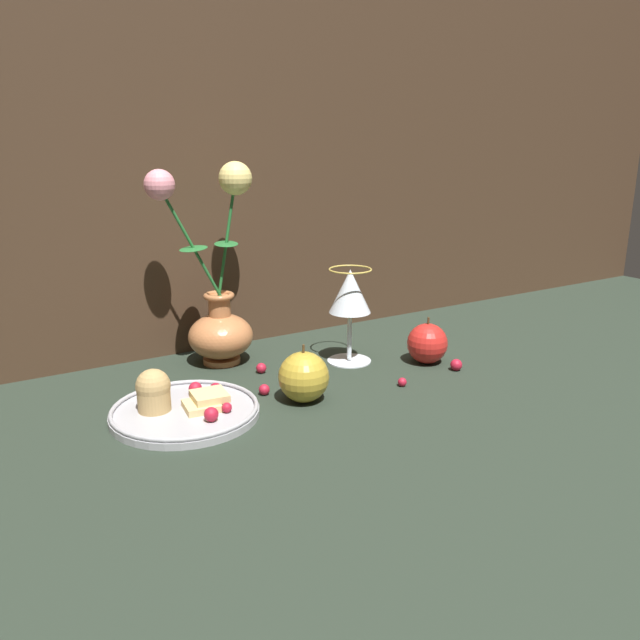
{
  "coord_description": "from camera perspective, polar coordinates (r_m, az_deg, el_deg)",
  "views": [
    {
      "loc": [
        -0.48,
        -0.82,
        0.37
      ],
      "look_at": [
        0.02,
        -0.01,
        0.1
      ],
      "focal_mm": 35.0,
      "sensor_mm": 36.0,
      "label": 1
    }
  ],
  "objects": [
    {
      "name": "berry_near_plate",
      "position": [
        1.05,
        -5.4,
        -4.4
      ],
      "size": [
        0.02,
        0.02,
        0.02
      ],
      "primitive_type": "sphere",
      "color": "#AD192D",
      "rests_on": "ground_plane"
    },
    {
      "name": "berry_far_right",
      "position": [
        1.03,
        -1.63,
        -4.65
      ],
      "size": [
        0.02,
        0.02,
        0.02
      ],
      "primitive_type": "sphere",
      "color": "#AD192D",
      "rests_on": "ground_plane"
    },
    {
      "name": "berry_by_glass_stem",
      "position": [
        1.0,
        7.53,
        -5.65
      ],
      "size": [
        0.01,
        0.01,
        0.01
      ],
      "primitive_type": "sphere",
      "color": "#AD192D",
      "rests_on": "ground_plane"
    },
    {
      "name": "wine_glass",
      "position": [
        1.07,
        2.76,
        2.25
      ],
      "size": [
        0.08,
        0.08,
        0.17
      ],
      "color": "silver",
      "rests_on": "ground_plane"
    },
    {
      "name": "plate_with_pastries",
      "position": [
        0.9,
        -12.62,
        -7.7
      ],
      "size": [
        0.21,
        0.21,
        0.07
      ],
      "color": "#A3A3A8",
      "rests_on": "ground_plane"
    },
    {
      "name": "apple_beside_vase",
      "position": [
        1.1,
        9.78,
        -2.12
      ],
      "size": [
        0.07,
        0.07,
        0.08
      ],
      "color": "red",
      "rests_on": "ground_plane"
    },
    {
      "name": "ground_plane",
      "position": [
        1.02,
        -0.99,
        -5.5
      ],
      "size": [
        2.4,
        2.4,
        0.0
      ],
      "primitive_type": "plane",
      "color": "#232D23",
      "rests_on": "ground"
    },
    {
      "name": "wall_back",
      "position": [
        1.2,
        -8.18,
        26.78
      ],
      "size": [
        2.4,
        0.04,
        1.2
      ],
      "primitive_type": "cube",
      "color": "#422D1E",
      "rests_on": "ground_plane"
    },
    {
      "name": "vase",
      "position": [
        1.07,
        -9.32,
        1.48
      ],
      "size": [
        0.18,
        0.11,
        0.34
      ],
      "color": "#B77042",
      "rests_on": "ground_plane"
    },
    {
      "name": "apple_near_glass",
      "position": [
        0.92,
        -1.5,
        -5.22
      ],
      "size": [
        0.08,
        0.08,
        0.09
      ],
      "color": "#B2932D",
      "rests_on": "ground_plane"
    },
    {
      "name": "berry_under_candlestick",
      "position": [
        0.96,
        -5.12,
        -6.36
      ],
      "size": [
        0.02,
        0.02,
        0.02
      ],
      "primitive_type": "sphere",
      "color": "#AD192D",
      "rests_on": "ground_plane"
    },
    {
      "name": "berry_front_center",
      "position": [
        1.08,
        12.35,
        -4.02
      ],
      "size": [
        0.02,
        0.02,
        0.02
      ],
      "primitive_type": "sphere",
      "color": "#AD192D",
      "rests_on": "ground_plane"
    }
  ]
}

